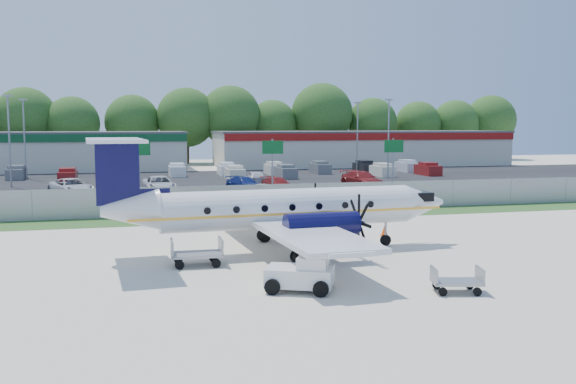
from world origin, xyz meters
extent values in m
plane|color=beige|center=(0.00, 0.00, 0.00)|extent=(170.00, 170.00, 0.00)
cube|color=#2D561E|center=(0.00, 12.00, 0.01)|extent=(170.00, 4.00, 0.02)
cube|color=black|center=(0.00, 19.00, 0.01)|extent=(170.00, 8.00, 0.02)
cube|color=black|center=(0.00, 40.00, 0.01)|extent=(170.00, 32.00, 0.02)
cube|color=gray|center=(0.00, 14.00, 1.00)|extent=(120.00, 0.02, 1.90)
cube|color=gray|center=(0.00, 14.00, 1.98)|extent=(120.00, 0.06, 0.06)
cube|color=gray|center=(0.00, 14.00, 0.05)|extent=(120.00, 0.06, 0.06)
cube|color=beige|center=(-24.00, 62.00, 2.50)|extent=(46.00, 12.00, 5.00)
cube|color=#474749|center=(-24.00, 62.00, 5.12)|extent=(46.40, 12.40, 0.24)
cube|color=beige|center=(26.00, 62.00, 2.50)|extent=(44.00, 12.00, 5.00)
cube|color=#474749|center=(26.00, 62.00, 5.12)|extent=(44.40, 12.40, 0.24)
cube|color=maroon|center=(26.00, 55.90, 4.50)|extent=(44.00, 0.20, 1.00)
cylinder|color=gray|center=(-8.00, 23.00, 2.50)|extent=(0.14, 0.14, 5.00)
cube|color=#0C5923|center=(-8.00, 22.85, 4.30)|extent=(1.80, 0.08, 1.10)
cylinder|color=gray|center=(3.00, 23.00, 2.50)|extent=(0.14, 0.14, 5.00)
cube|color=#0C5923|center=(3.00, 22.85, 4.30)|extent=(1.80, 0.08, 1.10)
cylinder|color=gray|center=(14.00, 23.00, 2.50)|extent=(0.14, 0.14, 5.00)
cube|color=#0C5923|center=(14.00, 22.85, 4.30)|extent=(1.80, 0.08, 1.10)
cylinder|color=gray|center=(-20.00, 38.00, 4.50)|extent=(0.18, 0.18, 9.00)
cube|color=gray|center=(-20.00, 38.00, 9.00)|extent=(0.90, 0.35, 0.18)
cylinder|color=gray|center=(20.00, 38.00, 4.50)|extent=(0.18, 0.18, 9.00)
cube|color=gray|center=(20.00, 38.00, 9.00)|extent=(0.90, 0.35, 0.18)
cylinder|color=gray|center=(-20.00, 48.00, 4.50)|extent=(0.18, 0.18, 9.00)
cube|color=gray|center=(-20.00, 48.00, 9.00)|extent=(0.90, 0.35, 0.18)
cylinder|color=gray|center=(20.00, 48.00, 4.50)|extent=(0.18, 0.18, 9.00)
cube|color=gray|center=(20.00, 48.00, 9.00)|extent=(0.90, 0.35, 0.18)
cylinder|color=silver|center=(-1.44, 0.15, 2.15)|extent=(12.58, 2.60, 1.90)
cone|color=silver|center=(5.90, 0.56, 2.15)|extent=(2.30, 2.02, 1.90)
cone|color=silver|center=(-8.97, -0.28, 2.35)|extent=(2.70, 2.04, 1.90)
cube|color=black|center=(5.70, 0.55, 2.50)|extent=(0.97, 1.35, 0.45)
cube|color=silver|center=(-1.94, 0.12, 1.60)|extent=(4.18, 17.75, 0.22)
cylinder|color=#090833|center=(-0.68, -2.71, 1.75)|extent=(3.46, 1.29, 1.10)
cylinder|color=#090833|center=(-1.00, 3.08, 1.75)|extent=(3.46, 1.29, 1.10)
cube|color=#090833|center=(-9.47, -0.30, 4.05)|extent=(1.91, 0.29, 2.90)
cube|color=silver|center=(-9.57, -0.31, 5.50)|extent=(2.74, 6.32, 0.14)
cylinder|color=gray|center=(3.75, 0.44, 0.65)|extent=(0.12, 0.12, 1.30)
cylinder|color=black|center=(3.75, 0.44, 0.28)|extent=(0.57, 0.21, 0.56)
cylinder|color=black|center=(-1.77, -2.77, 0.32)|extent=(0.66, 0.44, 0.64)
cylinder|color=black|center=(-2.10, 3.01, 0.32)|extent=(0.66, 0.44, 0.64)
cube|color=silver|center=(-2.92, -7.15, 0.54)|extent=(2.86, 2.37, 0.69)
cube|color=silver|center=(-2.47, -7.35, 1.09)|extent=(1.52, 1.62, 0.49)
cube|color=black|center=(-2.07, -7.54, 1.11)|extent=(0.61, 1.06, 0.40)
cylinder|color=black|center=(-4.05, -7.49, 0.30)|extent=(0.63, 0.44, 0.59)
cylinder|color=black|center=(-3.41, -6.08, 0.30)|extent=(0.63, 0.44, 0.59)
cylinder|color=black|center=(-2.43, -8.22, 0.30)|extent=(0.63, 0.44, 0.59)
cylinder|color=black|center=(-1.79, -6.81, 0.30)|extent=(0.63, 0.44, 0.59)
cube|color=gray|center=(-6.18, -1.91, 0.51)|extent=(2.29, 1.42, 0.13)
cube|color=gray|center=(-7.25, -1.88, 0.84)|extent=(0.13, 1.35, 0.67)
cube|color=gray|center=(-5.12, -1.94, 0.84)|extent=(0.13, 1.35, 0.67)
cylinder|color=black|center=(-6.99, -2.50, 0.20)|extent=(0.41, 0.15, 0.40)
cylinder|color=black|center=(-6.95, -1.27, 0.20)|extent=(0.41, 0.15, 0.40)
cylinder|color=black|center=(-5.42, -2.55, 0.20)|extent=(0.41, 0.15, 0.40)
cylinder|color=black|center=(-5.38, -1.32, 0.20)|extent=(0.41, 0.15, 0.40)
cube|color=gray|center=(2.62, -8.88, 0.40)|extent=(2.00, 1.48, 0.11)
cube|color=gray|center=(1.79, -8.67, 0.67)|extent=(0.33, 1.06, 0.54)
cube|color=gray|center=(3.44, -9.08, 0.67)|extent=(0.33, 1.06, 0.54)
cylinder|color=black|center=(1.89, -9.20, 0.16)|extent=(0.34, 0.18, 0.32)
cylinder|color=black|center=(2.13, -8.24, 0.16)|extent=(0.34, 0.18, 0.32)
cylinder|color=black|center=(3.11, -9.51, 0.16)|extent=(0.34, 0.18, 0.32)
cylinder|color=black|center=(3.35, -8.55, 0.16)|extent=(0.34, 0.18, 0.32)
cone|color=#D74106|center=(4.83, 3.11, 0.30)|extent=(0.40, 0.40, 0.60)
cube|color=#D74106|center=(4.83, 3.11, 0.02)|extent=(0.42, 0.42, 0.03)
cone|color=#D74106|center=(-1.24, -4.73, 0.27)|extent=(0.36, 0.36, 0.54)
cube|color=#D74106|center=(-1.24, -4.73, 0.02)|extent=(0.38, 0.38, 0.03)
cone|color=#D74106|center=(2.18, 6.13, 0.30)|extent=(0.40, 0.40, 0.60)
cube|color=#D74106|center=(2.18, 6.13, 0.02)|extent=(0.42, 0.42, 0.03)
imported|color=black|center=(-16.20, 17.69, 0.00)|extent=(5.87, 2.84, 1.61)
imported|color=beige|center=(1.41, 20.83, 0.00)|extent=(5.41, 3.39, 1.39)
imported|color=navy|center=(26.27, 17.51, 0.00)|extent=(4.75, 2.73, 1.48)
imported|color=silver|center=(-13.62, 28.35, 0.00)|extent=(4.67, 6.19, 1.56)
imported|color=silver|center=(-6.13, 28.75, 0.00)|extent=(3.06, 5.86, 1.58)
imported|color=navy|center=(1.76, 29.31, 0.00)|extent=(3.47, 4.87, 1.31)
imported|color=maroon|center=(4.68, 28.11, 0.00)|extent=(2.85, 4.79, 1.30)
imported|color=maroon|center=(13.47, 29.24, 0.00)|extent=(3.18, 5.95, 1.64)
imported|color=silver|center=(-9.21, 34.40, 0.00)|extent=(2.54, 5.36, 1.51)
imported|color=silver|center=(3.98, 35.16, 0.00)|extent=(1.78, 4.31, 1.46)
camera|label=1|loc=(-9.19, -29.78, 6.18)|focal=40.00mm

